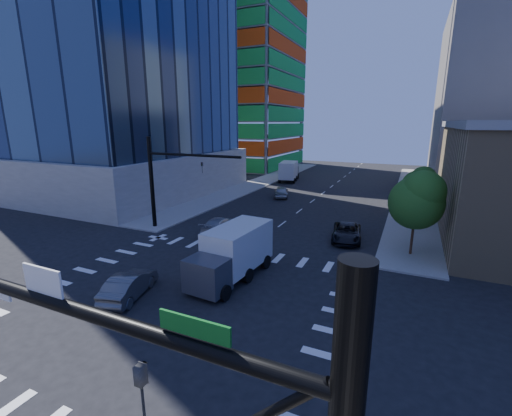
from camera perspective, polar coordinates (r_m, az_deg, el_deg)
The scene contains 14 objects.
ground at distance 21.65m, azimuth -12.97°, elevation -15.21°, with size 160.00×160.00×0.00m, color black.
road_markings at distance 21.65m, azimuth -12.97°, elevation -15.19°, with size 20.00×20.00×0.01m, color silver.
sidewalk_ne at distance 55.75m, azimuth 24.68°, elevation 2.04°, with size 5.00×60.00×0.15m, color gray.
sidewalk_nw at distance 60.85m, azimuth 0.49°, elevation 4.24°, with size 5.00×60.00×0.15m, color gray.
construction_building at distance 87.34m, azimuth -2.83°, elevation 23.38°, with size 25.16×34.50×70.60m.
signal_mast_nw at distance 34.55m, azimuth -15.20°, elevation 5.32°, with size 10.20×0.40×9.00m.
tree_south at distance 29.26m, azimuth 25.44°, elevation 1.31°, with size 4.16×4.16×6.82m.
tree_north at distance 41.20m, azimuth 25.67°, elevation 3.64°, with size 3.54×3.52×5.78m.
car_nb_far at distance 32.27m, azimuth 14.87°, elevation -3.94°, with size 2.47×5.37×1.49m, color black.
car_sb_near at distance 33.53m, azimuth -5.97°, elevation -2.84°, with size 2.11×5.20×1.51m, color #B5B5B5.
car_sb_mid at distance 49.30m, azimuth 4.25°, elevation 2.72°, with size 1.86×4.63×1.58m, color #9A9DA1.
car_sb_cross at distance 22.88m, azimuth -20.38°, elevation -11.93°, with size 1.63×4.67×1.54m, color #4E5054.
box_truck_near at distance 23.38m, azimuth -4.37°, elevation -8.36°, with size 3.36×6.91×3.52m.
box_truck_far at distance 63.58m, azimuth 5.58°, elevation 5.97°, with size 4.06×7.20×3.56m.
Camera 1 is at (11.89, -14.77, 10.46)m, focal length 24.00 mm.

